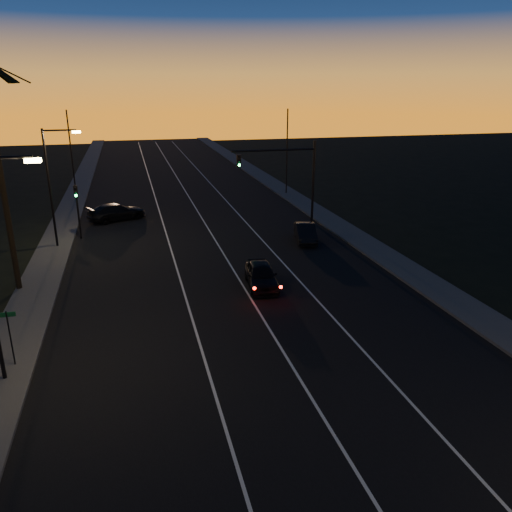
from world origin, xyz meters
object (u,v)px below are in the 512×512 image
object	(u,v)px
lead_car	(261,275)
right_car	(305,233)
cross_car	(117,212)
signal_mast	(287,168)

from	to	relation	value
lead_car	right_car	size ratio (longest dim) A/B	1.15
lead_car	cross_car	world-z (taller)	cross_car
signal_mast	right_car	distance (m)	6.49
right_car	lead_car	bearing A→B (deg)	-125.26
right_car	cross_car	xyz separation A→B (m)	(-13.93, 10.10, 0.07)
right_car	cross_car	world-z (taller)	cross_car
signal_mast	right_car	size ratio (longest dim) A/B	1.67
signal_mast	lead_car	size ratio (longest dim) A/B	1.46
lead_car	signal_mast	bearing A→B (deg)	66.52
right_car	cross_car	distance (m)	17.21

